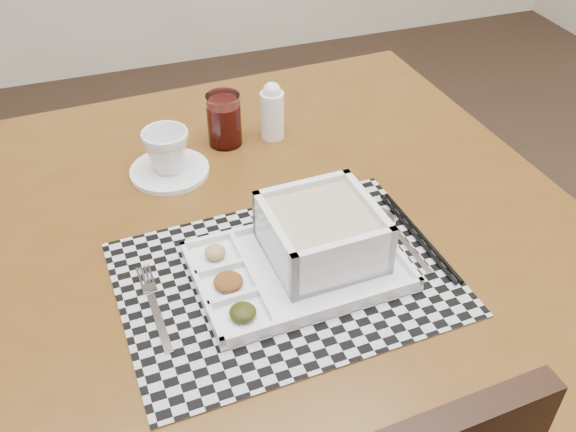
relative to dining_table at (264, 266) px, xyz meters
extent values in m
cube|color=#4D300E|center=(0.00, 0.00, 0.06)|extent=(1.15, 1.15, 0.04)
cylinder|color=#4D300E|center=(-0.52, 0.48, -0.35)|extent=(0.06, 0.06, 0.78)
cylinder|color=#4D300E|center=(0.48, 0.52, -0.35)|extent=(0.06, 0.06, 0.78)
cube|color=#4D300E|center=(-0.02, 0.47, 0.00)|extent=(0.95, 0.07, 0.09)
cube|color=#4D300E|center=(0.47, 0.02, 0.00)|extent=(0.07, 0.95, 0.09)
cube|color=#B6B5BD|center=(0.00, -0.13, 0.09)|extent=(0.52, 0.39, 0.00)
cube|color=white|center=(0.02, -0.12, 0.09)|extent=(0.33, 0.23, 0.01)
cube|color=white|center=(0.02, -0.01, 0.10)|extent=(0.32, 0.02, 0.01)
cube|color=white|center=(0.03, -0.22, 0.10)|extent=(0.32, 0.02, 0.01)
cube|color=white|center=(-0.13, -0.12, 0.10)|extent=(0.02, 0.22, 0.01)
cube|color=white|center=(0.18, -0.11, 0.10)|extent=(0.02, 0.22, 0.01)
cube|color=white|center=(-0.05, -0.12, 0.10)|extent=(0.02, 0.20, 0.01)
cube|color=white|center=(-0.10, -0.16, 0.10)|extent=(0.08, 0.01, 0.01)
cube|color=white|center=(-0.10, -0.09, 0.10)|extent=(0.08, 0.01, 0.01)
ellipsoid|color=black|center=(-0.09, -0.19, 0.11)|extent=(0.04, 0.04, 0.02)
ellipsoid|color=#52290D|center=(-0.09, -0.12, 0.11)|extent=(0.04, 0.04, 0.02)
ellipsoid|color=olive|center=(-0.10, -0.05, 0.11)|extent=(0.03, 0.03, 0.02)
cube|color=white|center=(0.07, -0.10, 0.10)|extent=(0.18, 0.18, 0.01)
cube|color=white|center=(0.06, -0.02, 0.14)|extent=(0.17, 0.02, 0.09)
cube|color=white|center=(0.07, -0.18, 0.14)|extent=(0.17, 0.02, 0.09)
cube|color=white|center=(-0.01, -0.11, 0.14)|extent=(0.02, 0.17, 0.09)
cube|color=white|center=(0.14, -0.10, 0.14)|extent=(0.02, 0.17, 0.09)
cube|color=#BCA98B|center=(0.07, -0.10, 0.14)|extent=(0.15, 0.15, 0.08)
cube|color=#B8B9BF|center=(-0.20, -0.15, 0.09)|extent=(0.02, 0.12, 0.00)
cube|color=#B8B9BF|center=(-0.21, -0.08, 0.09)|extent=(0.02, 0.02, 0.00)
cube|color=#B8B9BF|center=(-0.22, -0.05, 0.09)|extent=(0.01, 0.04, 0.00)
cube|color=#B8B9BF|center=(-0.21, -0.05, 0.09)|extent=(0.01, 0.04, 0.00)
cube|color=#B8B9BF|center=(-0.20, -0.05, 0.09)|extent=(0.01, 0.04, 0.00)
cube|color=#B8B9BF|center=(-0.20, -0.05, 0.09)|extent=(0.01, 0.04, 0.00)
cube|color=#B8B9BF|center=(0.21, -0.13, 0.09)|extent=(0.02, 0.12, 0.00)
ellipsoid|color=#B8B9BF|center=(0.21, -0.05, 0.09)|extent=(0.04, 0.06, 0.01)
cylinder|color=black|center=(0.23, -0.11, 0.09)|extent=(0.02, 0.24, 0.01)
cylinder|color=black|center=(0.24, -0.11, 0.09)|extent=(0.02, 0.24, 0.01)
cylinder|color=white|center=(-0.12, 0.22, 0.09)|extent=(0.15, 0.15, 0.01)
imported|color=white|center=(-0.12, 0.22, 0.14)|extent=(0.09, 0.09, 0.08)
cylinder|color=white|center=(0.01, 0.29, 0.14)|extent=(0.07, 0.07, 0.11)
cylinder|color=#3C0405|center=(0.01, 0.29, 0.13)|extent=(0.06, 0.06, 0.08)
cylinder|color=white|center=(0.11, 0.28, 0.13)|extent=(0.05, 0.05, 0.10)
sphere|color=white|center=(0.11, 0.28, 0.19)|extent=(0.04, 0.04, 0.04)
camera|label=1|loc=(-0.24, -0.80, 0.78)|focal=40.00mm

